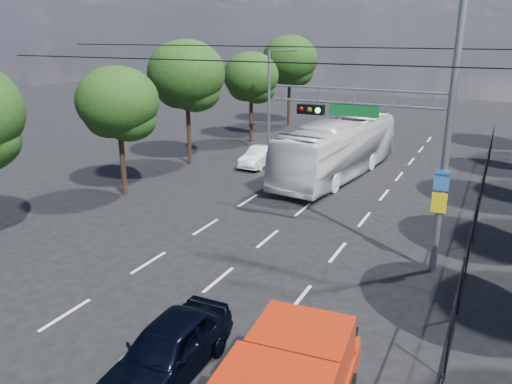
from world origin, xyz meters
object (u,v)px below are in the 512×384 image
Objects in this scene: white_bus at (338,149)px; white_van at (260,156)px; signal_mast at (411,122)px; navy_hatchback at (168,349)px.

white_bus is 5.23m from white_van.
signal_mast is 15.79m from white_van.
signal_mast is 2.23× the size of navy_hatchback.
navy_hatchback is (-3.84, -8.84, -4.52)m from signal_mast.
white_bus is at bearing 118.48° from signal_mast.
navy_hatchback is 1.14× the size of white_van.
white_bus is 3.19× the size of white_van.
signal_mast reaches higher than navy_hatchback.
navy_hatchback is at bearing -69.29° from white_van.
white_bus is at bearing 93.86° from navy_hatchback.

